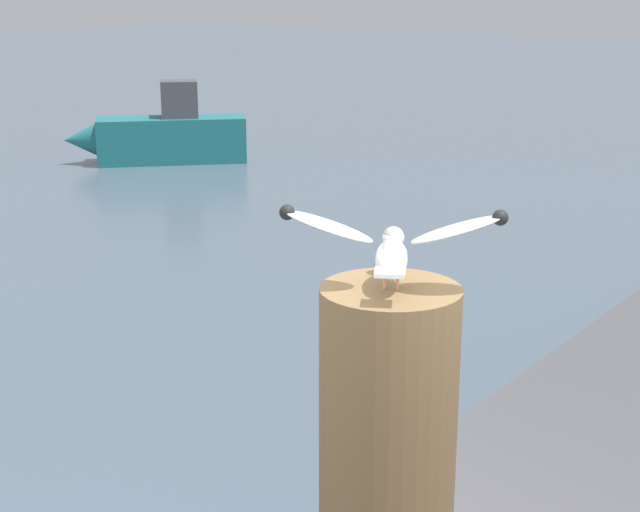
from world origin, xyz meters
The scene contains 3 objects.
mooring_post centered at (0.71, -0.49, 1.84)m, with size 0.41×0.41×1.06m, color brown.
seagull centered at (0.72, -0.48, 2.50)m, with size 0.41×0.58×0.24m.
boat_teal centered at (10.65, 11.18, 0.50)m, with size 3.01×2.88×1.52m.
Camera 1 is at (-1.38, -1.83, 3.19)m, focal length 52.44 mm.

